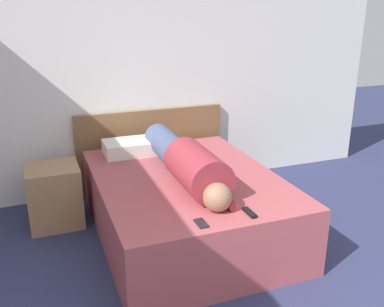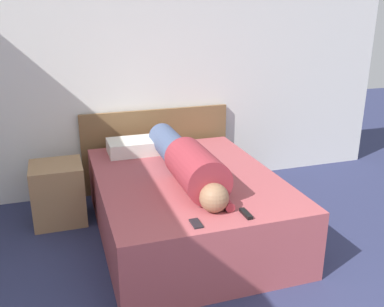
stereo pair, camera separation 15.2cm
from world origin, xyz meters
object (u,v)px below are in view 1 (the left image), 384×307
person_lying (187,162)px  tv_remote (250,212)px  cell_phone (201,223)px  bed (186,205)px  nightstand (55,195)px  pillow_near_headboard (131,147)px

person_lying → tv_remote: size_ratio=10.69×
cell_phone → bed: bearing=76.8°
person_lying → tv_remote: bearing=-76.0°
nightstand → person_lying: bearing=-32.9°
cell_phone → pillow_near_headboard: bearing=93.9°
cell_phone → person_lying: bearing=76.8°
pillow_near_headboard → tv_remote: 1.64m
bed → tv_remote: (0.17, -0.83, 0.29)m
bed → nightstand: size_ratio=3.48×
bed → cell_phone: size_ratio=15.12×
person_lying → cell_phone: size_ratio=12.33×
nightstand → person_lying: 1.33m
person_lying → pillow_near_headboard: (-0.29, 0.80, -0.08)m
nightstand → cell_phone: bearing=-59.2°
nightstand → cell_phone: 1.72m
person_lying → tv_remote: 0.80m
nightstand → tv_remote: size_ratio=3.77×
pillow_near_headboard → person_lying: bearing=-70.2°
nightstand → tv_remote: tv_remote is taller
nightstand → person_lying: person_lying is taller
nightstand → bed: bearing=-29.8°
nightstand → cell_phone: cell_phone is taller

